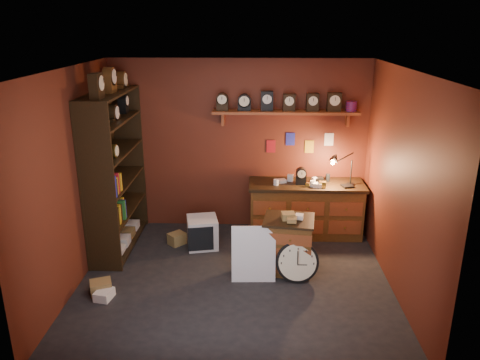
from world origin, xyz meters
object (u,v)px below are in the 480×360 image
object	(u,v)px
workbench	(306,206)
big_round_clock	(297,262)
low_cabinet	(288,242)
shelving_unit	(112,166)

from	to	relation	value
workbench	big_round_clock	size ratio (longest dim) A/B	3.21
big_round_clock	low_cabinet	bearing A→B (deg)	109.85
low_cabinet	big_round_clock	bearing A→B (deg)	-62.48
low_cabinet	shelving_unit	bearing A→B (deg)	172.80
shelving_unit	low_cabinet	size ratio (longest dim) A/B	3.07
workbench	shelving_unit	bearing A→B (deg)	-170.13
shelving_unit	workbench	size ratio (longest dim) A/B	1.45
workbench	low_cabinet	size ratio (longest dim) A/B	2.12
shelving_unit	low_cabinet	world-z (taller)	shelving_unit
workbench	low_cabinet	world-z (taller)	workbench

